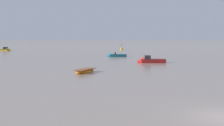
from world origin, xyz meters
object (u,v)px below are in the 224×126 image
Objects in this scene: motorboat_moored_0 at (148,61)px; rowboat_moored_1 at (85,71)px; motorboat_moored_1 at (115,56)px; motorboat_moored_2 at (5,50)px; channel_buoy at (122,49)px.

rowboat_moored_1 is at bearing 51.66° from motorboat_moored_0.
motorboat_moored_1 reaches higher than rowboat_moored_1.
motorboat_moored_2 reaches higher than rowboat_moored_1.
motorboat_moored_1 is 30.31m from rowboat_moored_1.
motorboat_moored_0 is 1.00× the size of motorboat_moored_2.
channel_buoy is (4.67, 65.53, 0.29)m from rowboat_moored_1.
channel_buoy is (38.21, 9.13, 0.17)m from motorboat_moored_2.
motorboat_moored_1 is 0.91× the size of motorboat_moored_2.
channel_buoy is (1.54, 35.39, 0.24)m from motorboat_moored_1.
channel_buoy is at bearing 21.54° from motorboat_moored_2.
motorboat_moored_0 is 1.11× the size of motorboat_moored_1.
motorboat_moored_2 is (-43.06, 41.66, -0.00)m from motorboat_moored_0.
motorboat_moored_1 is 45.10m from motorboat_moored_2.
motorboat_moored_0 is at bearing -35.94° from motorboat_moored_2.
rowboat_moored_1 is (-3.13, -30.14, -0.04)m from motorboat_moored_1.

